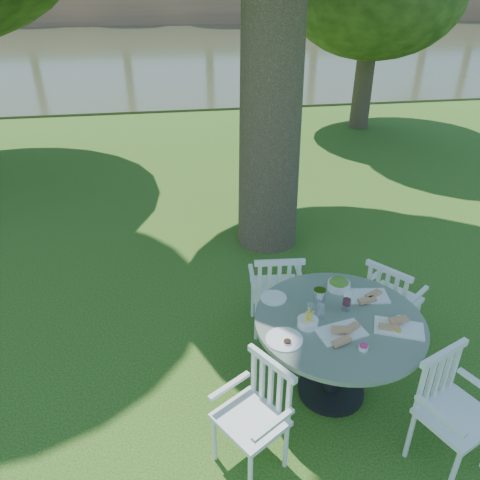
# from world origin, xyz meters

# --- Properties ---
(ground) EXTENTS (140.00, 140.00, 0.00)m
(ground) POSITION_xyz_m (0.00, 0.00, 0.00)
(ground) COLOR #1D420D
(ground) RESTS_ON ground
(table) EXTENTS (1.33, 1.33, 0.78)m
(table) POSITION_xyz_m (0.58, -1.07, 0.62)
(table) COLOR black
(table) RESTS_ON ground
(chair_ne) EXTENTS (0.60, 0.61, 0.88)m
(chair_ne) POSITION_xyz_m (1.28, -0.53, 0.52)
(chair_ne) COLOR white
(chair_ne) RESTS_ON ground
(chair_nw) EXTENTS (0.50, 0.47, 0.91)m
(chair_nw) POSITION_xyz_m (0.28, -0.23, 0.53)
(chair_nw) COLOR white
(chair_nw) RESTS_ON ground
(chair_sw) EXTENTS (0.58, 0.59, 0.87)m
(chair_sw) POSITION_xyz_m (-0.16, -1.57, 0.51)
(chair_sw) COLOR white
(chair_sw) RESTS_ON ground
(chair_se) EXTENTS (0.59, 0.57, 0.91)m
(chair_se) POSITION_xyz_m (1.13, -1.76, 0.54)
(chair_se) COLOR white
(chair_se) RESTS_ON ground
(tableware) EXTENTS (1.23, 0.88, 0.21)m
(tableware) POSITION_xyz_m (0.55, -0.98, 0.82)
(tableware) COLOR white
(tableware) RESTS_ON table
(river) EXTENTS (100.00, 28.00, 0.12)m
(river) POSITION_xyz_m (0.00, 23.00, 0.00)
(river) COLOR #363A22
(river) RESTS_ON ground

